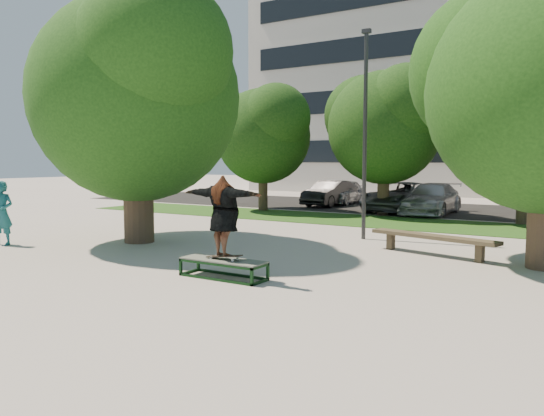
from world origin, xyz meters
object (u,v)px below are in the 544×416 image
Objects in this scene: tree_left at (136,86)px; bench at (432,238)px; car_silver_a at (343,192)px; lamppost at (365,133)px; car_dark at (330,193)px; car_grey at (403,197)px; bystander at (2,213)px; grind_box at (223,269)px; car_silver_b at (431,199)px.

bench is (7.79, 2.23, -3.99)m from tree_left.
lamppost is at bearing -65.57° from car_silver_a.
lamppost reaches higher than car_dark.
car_grey reaches higher than bench.
car_dark is 0.81× the size of car_grey.
bystander is (-2.71, -2.49, -3.53)m from tree_left.
tree_left is at bearing -148.43° from bench.
grind_box is at bearing -73.70° from car_grey.
car_dark is (-8.50, 11.71, 0.23)m from bench.
car_dark is at bearing 141.57° from bench.
tree_left is at bearing -94.64° from car_grey.
lamppost is 1.26× the size of car_grey.
tree_left reaches higher than bystander.
car_grey is at bearing -14.50° from car_dark.
grind_box is 0.54× the size of bench.
lamppost is 4.06m from bench.
car_grey is at bearing 127.57° from bench.
car_dark is (-5.69, 16.48, 0.46)m from grind_box.
tree_left is at bearing -90.48° from car_silver_a.
tree_left is 3.95× the size of grind_box.
grind_box is (-0.31, -6.44, -2.96)m from lamppost.
car_silver_a is at bearing 138.27° from bench.
car_silver_a is 4.99m from car_grey.
lamppost is 1.58× the size of car_silver_a.
bench is (2.50, -1.68, -2.72)m from lamppost.
car_silver_a is at bearing 89.24° from car_dark.
bench is 0.68× the size of car_grey.
car_grey reaches higher than car_dark.
grind_box is at bearing -92.76° from lamppost.
tree_left reaches higher than car_grey.
car_grey is 1.41m from car_silver_b.
car_silver_b reaches higher than car_silver_a.
car_grey is (-4.23, 10.51, 0.25)m from bench.
grind_box is 0.45× the size of car_dark.
car_silver_b is at bearing -2.51° from car_grey.
bench is at bearing -60.26° from car_silver_a.
car_dark is at bearing 164.05° from car_silver_b.
lamppost is at bearing -57.80° from car_dark.
bystander is (-7.69, 0.05, 0.70)m from grind_box.
grind_box is 1.01× the size of bystander.
lamppost is 8.86m from car_silver_b.
bystander reaches higher than car_silver_a.
car_silver_a is (-5.95, 11.50, -2.49)m from lamppost.
car_silver_a is at bearing 107.44° from grind_box.
car_dark is at bearing 120.87° from lamppost.
tree_left is 1.55× the size of car_silver_b.
bench is at bearing -52.70° from car_dark.
grind_box is (4.98, -2.54, -4.23)m from tree_left.
car_silver_a is 0.84× the size of car_silver_b.
bystander reaches higher than car_dark.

